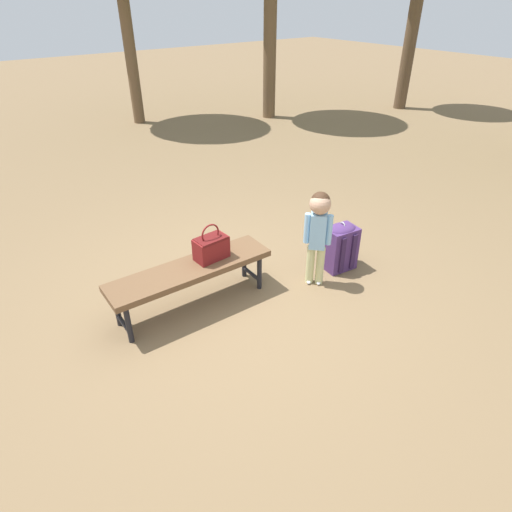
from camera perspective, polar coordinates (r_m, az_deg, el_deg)
ground_plane at (r=4.46m, az=-2.31°, el=-5.30°), size 40.00×40.00×0.00m
park_bench at (r=4.16m, az=-8.52°, el=-2.09°), size 1.61×0.44×0.45m
handbag at (r=4.17m, az=-5.88°, el=1.18°), size 0.33×0.20×0.37m
child_standing at (r=4.35m, az=8.17°, el=4.07°), size 0.21×0.22×1.03m
backpack_large at (r=4.85m, az=10.94°, el=1.39°), size 0.36×0.33×0.57m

